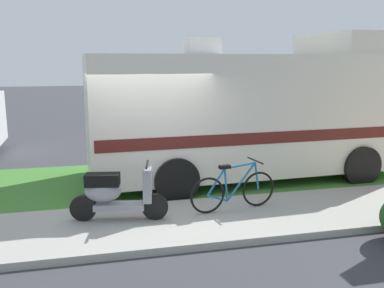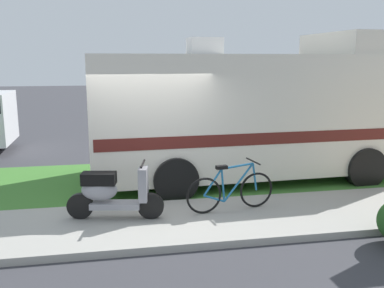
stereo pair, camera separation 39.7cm
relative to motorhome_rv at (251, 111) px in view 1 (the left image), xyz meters
The scene contains 6 objects.
ground_plane 3.33m from the motorhome_rv, 151.65° to the right, with size 80.00×80.00×0.00m, color #38383D.
sidewalk 3.96m from the motorhome_rv, 134.82° to the right, with size 24.00×2.00×0.12m.
grass_strip 3.01m from the motorhome_rv, behind, with size 24.00×3.40×0.08m.
motorhome_rv is the anchor object (origin of this frame).
scooter 4.15m from the motorhome_rv, 144.43° to the right, with size 1.62×0.58×0.97m.
bicycle 2.84m from the motorhome_rv, 117.29° to the right, with size 1.65×0.52×0.88m.
Camera 1 is at (-1.02, -7.80, 2.75)m, focal length 39.76 mm.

